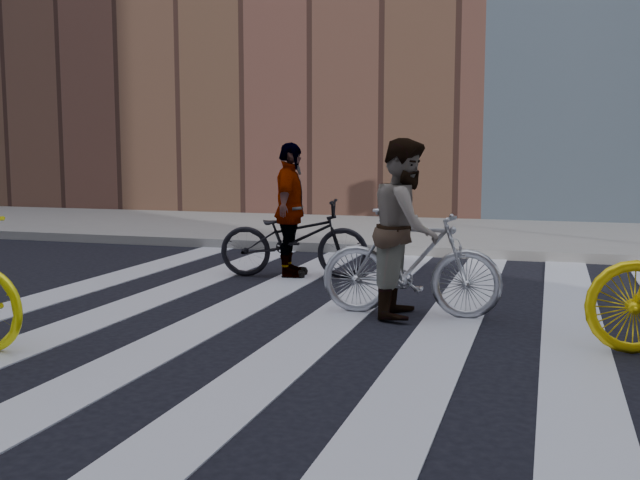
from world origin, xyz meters
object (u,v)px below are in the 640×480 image
at_px(bike_silver_mid, 411,263).
at_px(bike_dark_rear, 294,238).
at_px(rider_mid, 406,228).
at_px(rider_rear, 290,210).

bearing_deg(bike_silver_mid, bike_dark_rear, 43.42).
height_order(bike_silver_mid, bike_dark_rear, bike_silver_mid).
height_order(bike_silver_mid, rider_mid, rider_mid).
distance_m(bike_dark_rear, rider_rear, 0.36).
distance_m(bike_silver_mid, rider_rear, 2.63).
bearing_deg(rider_mid, bike_silver_mid, -92.06).
height_order(bike_dark_rear, rider_rear, rider_rear).
bearing_deg(bike_silver_mid, rider_rear, 44.19).
distance_m(bike_dark_rear, rider_mid, 2.57).
height_order(bike_silver_mid, rider_rear, rider_rear).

